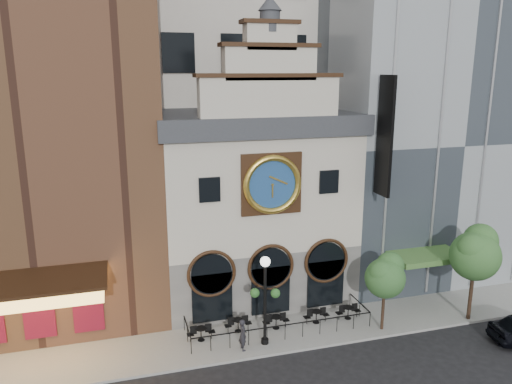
{
  "coord_description": "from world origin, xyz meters",
  "views": [
    {
      "loc": [
        -8.58,
        -22.61,
        14.99
      ],
      "look_at": [
        -0.32,
        6.0,
        7.6
      ],
      "focal_mm": 35.0,
      "sensor_mm": 36.0,
      "label": 1
    }
  ],
  "objects": [
    {
      "name": "theater_building",
      "position": [
        -13.0,
        9.96,
        12.6
      ],
      "size": [
        14.0,
        15.6,
        25.0
      ],
      "color": "#553124",
      "rests_on": "ground"
    },
    {
      "name": "clock_building",
      "position": [
        0.0,
        7.82,
        6.69
      ],
      "size": [
        12.6,
        8.78,
        18.65
      ],
      "color": "#605E5B",
      "rests_on": "ground"
    },
    {
      "name": "pedestrian",
      "position": [
        -2.54,
        0.86,
        1.04
      ],
      "size": [
        0.48,
        0.68,
        1.78
      ],
      "primitive_type": "imported",
      "rotation": [
        0.0,
        0.0,
        1.66
      ],
      "color": "black",
      "rests_on": "sidewalk"
    },
    {
      "name": "office_tower",
      "position": [
        0.0,
        20.0,
        20.0
      ],
      "size": [
        20.0,
        16.0,
        40.0
      ],
      "primitive_type": "cube",
      "color": "beige",
      "rests_on": "ground"
    },
    {
      "name": "sidewalk",
      "position": [
        0.0,
        2.5,
        0.07
      ],
      "size": [
        44.0,
        5.0,
        0.15
      ],
      "primitive_type": "cube",
      "color": "gray",
      "rests_on": "ground"
    },
    {
      "name": "lamppost",
      "position": [
        -1.21,
        1.14,
        3.32
      ],
      "size": [
        1.58,
        0.87,
        5.12
      ],
      "rotation": [
        0.0,
        0.0,
        -0.32
      ],
      "color": "black",
      "rests_on": "sidewalk"
    },
    {
      "name": "bistro_4",
      "position": [
        4.5,
        2.43,
        0.61
      ],
      "size": [
        1.58,
        0.68,
        0.9
      ],
      "color": "black",
      "rests_on": "sidewalk"
    },
    {
      "name": "bistro_0",
      "position": [
        -4.55,
        2.43,
        0.61
      ],
      "size": [
        1.58,
        0.68,
        0.9
      ],
      "color": "black",
      "rests_on": "sidewalk"
    },
    {
      "name": "ground",
      "position": [
        0.0,
        0.0,
        0.0
      ],
      "size": [
        120.0,
        120.0,
        0.0
      ],
      "primitive_type": "plane",
      "color": "black",
      "rests_on": "ground"
    },
    {
      "name": "bistro_1",
      "position": [
        -2.32,
        2.8,
        0.61
      ],
      "size": [
        1.58,
        0.68,
        0.9
      ],
      "color": "black",
      "rests_on": "sidewalk"
    },
    {
      "name": "bistro_2",
      "position": [
        -0.1,
        2.52,
        0.61
      ],
      "size": [
        1.58,
        0.68,
        0.9
      ],
      "color": "black",
      "rests_on": "sidewalk"
    },
    {
      "name": "tree_right",
      "position": [
        11.62,
        0.44,
        4.46
      ],
      "size": [
        3.05,
        2.94,
        5.88
      ],
      "color": "#382619",
      "rests_on": "sidewalk"
    },
    {
      "name": "bistro_3",
      "position": [
        2.43,
        2.49,
        0.61
      ],
      "size": [
        1.58,
        0.68,
        0.9
      ],
      "color": "black",
      "rests_on": "sidewalk"
    },
    {
      "name": "tree_left",
      "position": [
        5.89,
        0.78,
        3.54
      ],
      "size": [
        2.4,
        2.31,
        4.62
      ],
      "color": "#382619",
      "rests_on": "sidewalk"
    },
    {
      "name": "cafe_railing",
      "position": [
        0.0,
        2.5,
        0.6
      ],
      "size": [
        10.6,
        2.6,
        0.9
      ],
      "primitive_type": null,
      "color": "black",
      "rests_on": "sidewalk"
    },
    {
      "name": "retail_building",
      "position": [
        12.99,
        9.99,
        10.14
      ],
      "size": [
        14.0,
        14.4,
        20.0
      ],
      "color": "gray",
      "rests_on": "ground"
    }
  ]
}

